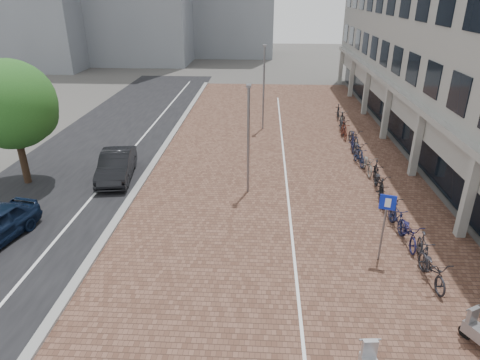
% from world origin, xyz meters
% --- Properties ---
extents(ground, '(140.00, 140.00, 0.00)m').
position_xyz_m(ground, '(0.00, 0.00, 0.00)').
color(ground, '#474442').
rests_on(ground, ground).
extents(plaza_brick, '(14.50, 42.00, 0.04)m').
position_xyz_m(plaza_brick, '(2.00, 12.00, 0.01)').
color(plaza_brick, brown).
rests_on(plaza_brick, ground).
extents(street_asphalt, '(8.00, 50.00, 0.03)m').
position_xyz_m(street_asphalt, '(-9.00, 12.00, 0.01)').
color(street_asphalt, black).
rests_on(street_asphalt, ground).
extents(curb, '(0.35, 42.00, 0.14)m').
position_xyz_m(curb, '(-5.10, 12.00, 0.07)').
color(curb, gray).
rests_on(curb, ground).
extents(lane_line, '(0.12, 44.00, 0.00)m').
position_xyz_m(lane_line, '(-7.00, 12.00, 0.02)').
color(lane_line, white).
rests_on(lane_line, street_asphalt).
extents(parking_line, '(0.10, 30.00, 0.00)m').
position_xyz_m(parking_line, '(2.20, 12.00, 0.04)').
color(parking_line, white).
rests_on(parking_line, plaza_brick).
extents(car_dark, '(2.13, 4.47, 1.41)m').
position_xyz_m(car_dark, '(-6.50, 8.75, 0.71)').
color(car_dark, black).
rests_on(car_dark, ground).
extents(parking_sign, '(0.53, 0.18, 2.60)m').
position_xyz_m(parking_sign, '(5.23, 2.20, 1.76)').
color(parking_sign, slate).
rests_on(parking_sign, ground).
extents(lamp_near, '(0.12, 0.12, 5.11)m').
position_xyz_m(lamp_near, '(0.29, 7.52, 2.56)').
color(lamp_near, gray).
rests_on(lamp_near, ground).
extents(lamp_far, '(0.12, 0.12, 5.62)m').
position_xyz_m(lamp_far, '(0.92, 17.67, 2.81)').
color(lamp_far, gray).
rests_on(lamp_far, ground).
extents(street_tree, '(4.20, 4.20, 6.11)m').
position_xyz_m(street_tree, '(-10.76, 8.05, 3.88)').
color(street_tree, '#382619').
rests_on(street_tree, ground).
extents(bike_row, '(1.28, 21.45, 1.05)m').
position_xyz_m(bike_row, '(6.52, 10.65, 0.52)').
color(bike_row, black).
rests_on(bike_row, ground).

